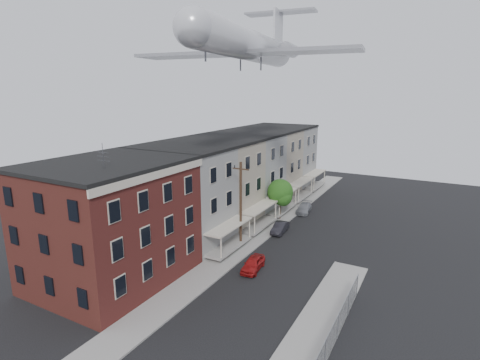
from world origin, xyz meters
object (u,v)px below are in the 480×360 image
object	(u,v)px
street_tree	(281,193)
car_mid	(280,228)
utility_pole	(241,204)
airplane	(250,45)
car_near	(253,264)
car_far	(304,208)

from	to	relation	value
street_tree	car_mid	distance (m)	5.32
utility_pole	airplane	size ratio (longest dim) A/B	0.36
car_mid	airplane	world-z (taller)	airplane
car_near	car_far	distance (m)	18.14
street_tree	car_near	size ratio (longest dim) A/B	1.46
car_far	airplane	xyz separation A→B (m)	(-2.41, -11.55, 19.62)
car_far	car_mid	bearing A→B (deg)	-97.93
street_tree	car_mid	xyz separation A→B (m)	(1.67, -4.16, -2.86)
car_mid	airplane	size ratio (longest dim) A/B	0.14
street_tree	car_near	xyz separation A→B (m)	(3.09, -13.90, -2.84)
utility_pole	airplane	xyz separation A→B (m)	(-0.41, 2.56, 15.53)
street_tree	car_mid	size ratio (longest dim) A/B	1.46
airplane	utility_pole	bearing A→B (deg)	-80.94
utility_pole	airplane	world-z (taller)	airplane
street_tree	car_near	world-z (taller)	street_tree
utility_pole	car_far	world-z (taller)	utility_pole
car_near	utility_pole	bearing A→B (deg)	124.05
car_near	car_far	world-z (taller)	car_near
car_near	airplane	world-z (taller)	airplane
utility_pole	car_near	distance (m)	6.64
car_far	airplane	world-z (taller)	airplane
utility_pole	airplane	bearing A→B (deg)	99.06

